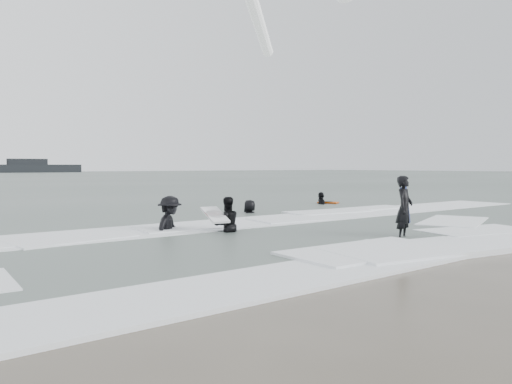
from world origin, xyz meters
TOP-DOWN VIEW (x-y plane):
  - ground at (0.00, 0.00)m, footprint 320.00×320.00m
  - surfer_centre at (1.73, 0.98)m, footprint 0.70×0.57m
  - surfer_wading at (-1.32, 4.60)m, footprint 0.88×0.75m
  - surfer_breaker at (-2.52, 5.67)m, footprint 1.39×1.31m
  - surfer_right_near at (7.87, 10.25)m, footprint 0.92×1.12m
  - surfer_right_far at (2.47, 8.67)m, footprint 1.00×0.91m
  - surf_foam at (0.00, 3.70)m, footprint 30.03×9.06m
  - bodyboards at (2.90, 5.39)m, footprint 10.84×9.82m
  - vessel_horizon at (23.80, 141.83)m, footprint 28.09×5.02m

SIDE VIEW (x-z plane):
  - ground at x=0.00m, z-range 0.00..0.00m
  - surfer_centre at x=1.73m, z-range -0.83..0.83m
  - surfer_wading at x=-1.32m, z-range -0.79..0.79m
  - surfer_breaker at x=-2.52m, z-range -0.95..0.95m
  - surfer_right_near at x=7.87m, z-range -0.89..0.89m
  - surfer_right_far at x=2.47m, z-range -0.86..0.86m
  - surf_foam at x=0.00m, z-range 0.00..0.08m
  - bodyboards at x=2.90m, z-range -0.13..1.12m
  - vessel_horizon at x=23.80m, z-range -0.49..3.33m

